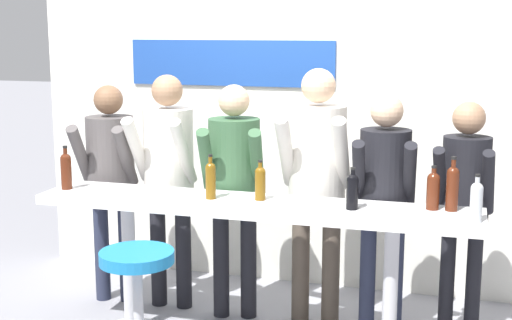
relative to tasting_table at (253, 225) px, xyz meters
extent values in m
cube|color=silver|center=(0.00, 1.31, 0.48)|extent=(4.40, 0.10, 2.60)
cube|color=#1E479E|center=(-0.56, 1.25, 0.95)|extent=(1.68, 0.02, 0.36)
cube|color=white|center=(0.00, 0.00, 0.12)|extent=(2.80, 0.48, 0.06)
cylinder|color=#B2B2B7|center=(-0.87, 0.00, -0.34)|extent=(0.09, 0.09, 0.91)
cylinder|color=#B2B2B7|center=(0.87, 0.00, -0.34)|extent=(0.09, 0.09, 0.91)
cylinder|color=#B2B2B7|center=(-0.53, -0.56, -0.44)|extent=(0.06, 0.06, 0.71)
cylinder|color=#1972B2|center=(-0.53, -0.56, -0.08)|extent=(0.43, 0.43, 0.07)
cylinder|color=#23283D|center=(-1.34, 0.48, -0.43)|extent=(0.11, 0.11, 0.78)
cylinder|color=#23283D|center=(-1.15, 0.51, -0.43)|extent=(0.11, 0.11, 0.78)
cylinder|color=#514C4C|center=(-1.24, 0.49, 0.27)|extent=(0.39, 0.39, 0.62)
sphere|color=brown|center=(-1.24, 0.49, 0.71)|extent=(0.21, 0.21, 0.21)
cylinder|color=#514C4C|center=(-1.38, 0.32, 0.32)|extent=(0.14, 0.38, 0.48)
cylinder|color=#514C4C|center=(-1.06, 0.37, 0.32)|extent=(0.14, 0.38, 0.48)
cylinder|color=black|center=(-0.88, 0.50, -0.41)|extent=(0.11, 0.11, 0.82)
cylinder|color=black|center=(-0.68, 0.51, -0.41)|extent=(0.11, 0.11, 0.82)
cylinder|color=beige|center=(-0.78, 0.50, 0.33)|extent=(0.37, 0.37, 0.65)
sphere|color=#9E7556|center=(-0.78, 0.50, 0.79)|extent=(0.22, 0.22, 0.22)
cylinder|color=beige|center=(-0.95, 0.34, 0.38)|extent=(0.10, 0.39, 0.50)
cylinder|color=beige|center=(-0.61, 0.35, 0.38)|extent=(0.10, 0.39, 0.50)
cylinder|color=black|center=(-0.37, 0.43, -0.42)|extent=(0.11, 0.11, 0.80)
cylinder|color=black|center=(-0.17, 0.47, -0.42)|extent=(0.11, 0.11, 0.80)
cylinder|color=#335638|center=(-0.27, 0.45, 0.29)|extent=(0.42, 0.42, 0.63)
sphere|color=#D6AD89|center=(-0.27, 0.45, 0.73)|extent=(0.22, 0.22, 0.22)
cylinder|color=#335638|center=(-0.40, 0.27, 0.34)|extent=(0.16, 0.39, 0.49)
cylinder|color=#335638|center=(-0.07, 0.33, 0.34)|extent=(0.16, 0.39, 0.49)
cylinder|color=#473D33|center=(0.20, 0.51, -0.39)|extent=(0.12, 0.12, 0.85)
cylinder|color=#473D33|center=(0.41, 0.51, -0.39)|extent=(0.12, 0.12, 0.85)
cylinder|color=beige|center=(0.30, 0.51, 0.37)|extent=(0.40, 0.40, 0.68)
sphere|color=#D6AD89|center=(0.30, 0.51, 0.84)|extent=(0.23, 0.23, 0.23)
cylinder|color=beige|center=(0.13, 0.34, 0.42)|extent=(0.11, 0.41, 0.52)
cylinder|color=beige|center=(0.49, 0.35, 0.42)|extent=(0.11, 0.41, 0.52)
cylinder|color=#23283D|center=(0.68, 0.41, -0.43)|extent=(0.11, 0.11, 0.78)
cylinder|color=#23283D|center=(0.86, 0.43, -0.43)|extent=(0.11, 0.11, 0.78)
cylinder|color=black|center=(0.77, 0.42, 0.27)|extent=(0.35, 0.35, 0.62)
sphere|color=#D6AD89|center=(0.77, 0.42, 0.70)|extent=(0.21, 0.21, 0.21)
cylinder|color=black|center=(0.62, 0.26, 0.32)|extent=(0.11, 0.37, 0.48)
cylinder|color=black|center=(0.93, 0.28, 0.32)|extent=(0.11, 0.37, 0.48)
cylinder|color=black|center=(1.19, 0.50, -0.44)|extent=(0.10, 0.10, 0.76)
cylinder|color=black|center=(1.35, 0.49, -0.44)|extent=(0.10, 0.10, 0.76)
cylinder|color=black|center=(1.27, 0.50, 0.24)|extent=(0.33, 0.33, 0.60)
sphere|color=#9E7556|center=(1.27, 0.50, 0.66)|extent=(0.21, 0.21, 0.21)
cylinder|color=black|center=(1.12, 0.36, 0.29)|extent=(0.10, 0.36, 0.46)
cylinder|color=black|center=(1.40, 0.34, 0.29)|extent=(0.10, 0.36, 0.46)
cylinder|color=black|center=(0.63, -0.02, 0.24)|extent=(0.07, 0.07, 0.18)
sphere|color=black|center=(0.63, -0.02, 0.33)|extent=(0.07, 0.07, 0.07)
cylinder|color=black|center=(0.63, -0.02, 0.36)|extent=(0.03, 0.03, 0.06)
cylinder|color=black|center=(0.63, -0.02, 0.40)|extent=(0.03, 0.03, 0.01)
cylinder|color=#B7BCC1|center=(1.33, -0.10, 0.25)|extent=(0.07, 0.07, 0.19)
sphere|color=#B7BCC1|center=(1.33, -0.10, 0.34)|extent=(0.07, 0.07, 0.07)
cylinder|color=#B7BCC1|center=(1.33, -0.10, 0.38)|extent=(0.03, 0.03, 0.07)
cylinder|color=black|center=(1.33, -0.10, 0.42)|extent=(0.03, 0.03, 0.01)
cylinder|color=brown|center=(-0.28, -0.01, 0.25)|extent=(0.06, 0.06, 0.20)
sphere|color=brown|center=(-0.28, -0.01, 0.35)|extent=(0.06, 0.06, 0.06)
cylinder|color=brown|center=(-0.28, -0.01, 0.39)|extent=(0.02, 0.02, 0.07)
cylinder|color=black|center=(-0.28, -0.01, 0.43)|extent=(0.03, 0.03, 0.01)
cylinder|color=brown|center=(0.03, 0.05, 0.24)|extent=(0.07, 0.07, 0.18)
sphere|color=brown|center=(0.03, 0.05, 0.33)|extent=(0.07, 0.07, 0.07)
cylinder|color=brown|center=(0.03, 0.05, 0.36)|extent=(0.03, 0.03, 0.06)
cylinder|color=black|center=(0.03, 0.05, 0.40)|extent=(0.03, 0.03, 0.01)
cylinder|color=#4C1E0F|center=(1.20, 0.11, 0.27)|extent=(0.07, 0.07, 0.23)
sphere|color=#4C1E0F|center=(1.20, 0.11, 0.38)|extent=(0.07, 0.07, 0.07)
cylinder|color=#4C1E0F|center=(1.20, 0.11, 0.42)|extent=(0.03, 0.03, 0.08)
cylinder|color=black|center=(1.20, 0.11, 0.47)|extent=(0.03, 0.03, 0.02)
cylinder|color=#4C1E0F|center=(-1.30, -0.02, 0.26)|extent=(0.07, 0.07, 0.21)
sphere|color=#4C1E0F|center=(-1.30, -0.02, 0.36)|extent=(0.07, 0.07, 0.07)
cylinder|color=#4C1E0F|center=(-1.30, -0.02, 0.40)|extent=(0.03, 0.03, 0.07)
cylinder|color=black|center=(-1.30, -0.02, 0.44)|extent=(0.03, 0.03, 0.02)
cylinder|color=#4C1E0F|center=(1.09, 0.11, 0.25)|extent=(0.08, 0.08, 0.19)
sphere|color=#4C1E0F|center=(1.09, 0.11, 0.34)|extent=(0.08, 0.08, 0.08)
cylinder|color=#4C1E0F|center=(1.09, 0.11, 0.37)|extent=(0.03, 0.03, 0.07)
cylinder|color=black|center=(1.09, 0.11, 0.41)|extent=(0.03, 0.03, 0.01)
camera|label=1|loc=(1.25, -4.14, 1.22)|focal=50.00mm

